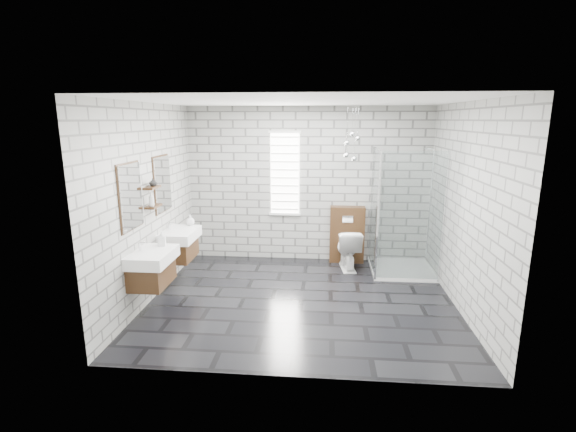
# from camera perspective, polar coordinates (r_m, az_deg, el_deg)

# --- Properties ---
(floor) EXTENTS (4.20, 3.60, 0.02)m
(floor) POSITION_cam_1_polar(r_m,az_deg,el_deg) (5.98, 1.84, -11.49)
(floor) COLOR black
(floor) RESTS_ON ground
(ceiling) EXTENTS (4.20, 3.60, 0.02)m
(ceiling) POSITION_cam_1_polar(r_m,az_deg,el_deg) (5.44, 2.05, 15.53)
(ceiling) COLOR white
(ceiling) RESTS_ON wall_back
(wall_back) EXTENTS (4.20, 0.02, 2.70)m
(wall_back) POSITION_cam_1_polar(r_m,az_deg,el_deg) (7.33, 2.71, 4.24)
(wall_back) COLOR #A2A29D
(wall_back) RESTS_ON floor
(wall_front) EXTENTS (4.20, 0.02, 2.70)m
(wall_front) POSITION_cam_1_polar(r_m,az_deg,el_deg) (3.80, 0.45, -4.16)
(wall_front) COLOR #A2A29D
(wall_front) RESTS_ON floor
(wall_left) EXTENTS (0.02, 3.60, 2.70)m
(wall_left) POSITION_cam_1_polar(r_m,az_deg,el_deg) (6.04, -18.47, 1.66)
(wall_left) COLOR #A2A29D
(wall_left) RESTS_ON floor
(wall_right) EXTENTS (0.02, 3.60, 2.70)m
(wall_right) POSITION_cam_1_polar(r_m,az_deg,el_deg) (5.84, 23.09, 0.90)
(wall_right) COLOR #A2A29D
(wall_right) RESTS_ON floor
(vanity_left) EXTENTS (0.47, 0.70, 1.57)m
(vanity_left) POSITION_cam_1_polar(r_m,az_deg,el_deg) (5.60, -18.43, -5.51)
(vanity_left) COLOR #402713
(vanity_left) RESTS_ON wall_left
(vanity_right) EXTENTS (0.47, 0.70, 1.57)m
(vanity_right) POSITION_cam_1_polar(r_m,az_deg,el_deg) (6.51, -14.89, -2.68)
(vanity_right) COLOR #402713
(vanity_right) RESTS_ON wall_left
(shelf_lower) EXTENTS (0.14, 0.30, 0.03)m
(shelf_lower) POSITION_cam_1_polar(r_m,az_deg,el_deg) (5.97, -17.93, 1.27)
(shelf_lower) COLOR #402713
(shelf_lower) RESTS_ON wall_left
(shelf_upper) EXTENTS (0.14, 0.30, 0.03)m
(shelf_upper) POSITION_cam_1_polar(r_m,az_deg,el_deg) (5.93, -18.11, 3.73)
(shelf_upper) COLOR #402713
(shelf_upper) RESTS_ON wall_left
(window) EXTENTS (0.56, 0.05, 1.48)m
(window) POSITION_cam_1_polar(r_m,az_deg,el_deg) (7.31, -0.43, 5.80)
(window) COLOR white
(window) RESTS_ON wall_back
(cistern_panel) EXTENTS (0.60, 0.20, 1.00)m
(cistern_panel) POSITION_cam_1_polar(r_m,az_deg,el_deg) (7.41, 8.06, -2.51)
(cistern_panel) COLOR #402713
(cistern_panel) RESTS_ON floor
(flush_plate) EXTENTS (0.18, 0.01, 0.12)m
(flush_plate) POSITION_cam_1_polar(r_m,az_deg,el_deg) (7.24, 8.17, -0.44)
(flush_plate) COLOR silver
(flush_plate) RESTS_ON cistern_panel
(shower_enclosure) EXTENTS (1.00, 1.00, 2.03)m
(shower_enclosure) POSITION_cam_1_polar(r_m,az_deg,el_deg) (7.01, 14.80, -3.71)
(shower_enclosure) COLOR white
(shower_enclosure) RESTS_ON floor
(pendant_cluster) EXTENTS (0.27, 0.21, 0.89)m
(pendant_cluster) POSITION_cam_1_polar(r_m,az_deg,el_deg) (6.83, 8.66, 9.55)
(pendant_cluster) COLOR silver
(pendant_cluster) RESTS_ON ceiling
(toilet) EXTENTS (0.46, 0.71, 0.69)m
(toilet) POSITION_cam_1_polar(r_m,az_deg,el_deg) (7.12, 8.16, -4.48)
(toilet) COLOR white
(toilet) RESTS_ON floor
(soap_bottle_a) EXTENTS (0.11, 0.11, 0.20)m
(soap_bottle_a) POSITION_cam_1_polar(r_m,az_deg,el_deg) (5.73, -16.89, -2.93)
(soap_bottle_a) COLOR #B2B2B2
(soap_bottle_a) RESTS_ON vanity_left
(soap_bottle_b) EXTENTS (0.15, 0.15, 0.17)m
(soap_bottle_b) POSITION_cam_1_polar(r_m,az_deg,el_deg) (6.73, -13.23, -0.53)
(soap_bottle_b) COLOR #B2B2B2
(soap_bottle_b) RESTS_ON vanity_right
(soap_bottle_c) EXTENTS (0.09, 0.09, 0.19)m
(soap_bottle_c) POSITION_cam_1_polar(r_m,az_deg,el_deg) (5.88, -18.19, 2.19)
(soap_bottle_c) COLOR #B2B2B2
(soap_bottle_c) RESTS_ON shelf_lower
(vase) EXTENTS (0.12, 0.12, 0.11)m
(vase) POSITION_cam_1_polar(r_m,az_deg,el_deg) (5.93, -17.99, 4.41)
(vase) COLOR #B2B2B2
(vase) RESTS_ON shelf_upper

